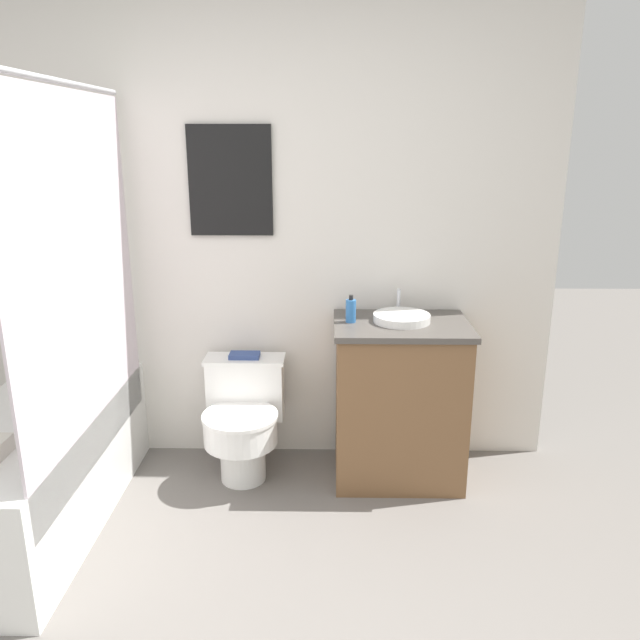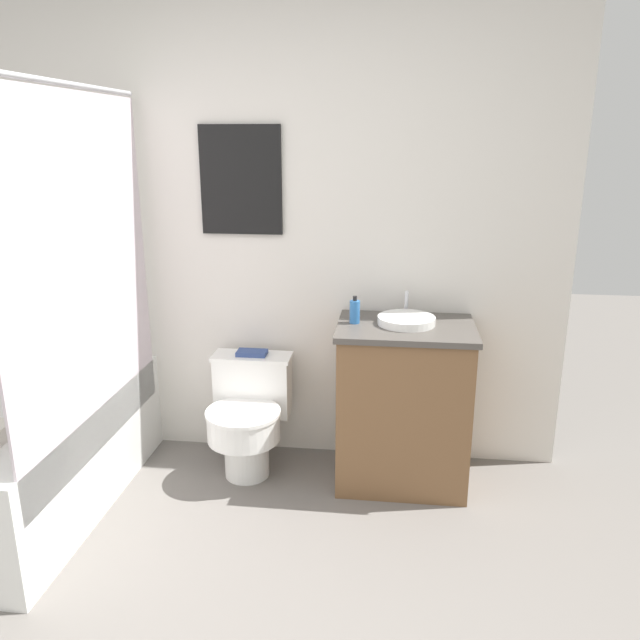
# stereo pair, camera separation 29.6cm
# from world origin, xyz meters

# --- Properties ---
(wall_back) EXTENTS (3.40, 0.07, 2.50)m
(wall_back) POSITION_xyz_m (-0.00, 1.94, 1.25)
(wall_back) COLOR silver
(wall_back) RESTS_ON ground_plane
(shower_area) EXTENTS (0.63, 1.44, 1.98)m
(shower_area) POSITION_xyz_m (-0.87, 1.19, 0.32)
(shower_area) COLOR white
(shower_area) RESTS_ON ground_plane
(toilet) EXTENTS (0.43, 0.53, 0.62)m
(toilet) POSITION_xyz_m (0.03, 1.65, 0.33)
(toilet) COLOR white
(toilet) RESTS_ON ground_plane
(vanity) EXTENTS (0.69, 0.51, 0.86)m
(vanity) POSITION_xyz_m (0.85, 1.65, 0.43)
(vanity) COLOR brown
(vanity) RESTS_ON ground_plane
(sink) EXTENTS (0.29, 0.32, 0.13)m
(sink) POSITION_xyz_m (0.85, 1.67, 0.88)
(sink) COLOR white
(sink) RESTS_ON vanity
(soap_bottle) EXTENTS (0.05, 0.05, 0.14)m
(soap_bottle) POSITION_xyz_m (0.59, 1.66, 0.92)
(soap_bottle) COLOR #2D6BB2
(soap_bottle) RESTS_ON vanity
(book_on_tank) EXTENTS (0.16, 0.09, 0.02)m
(book_on_tank) POSITION_xyz_m (0.03, 1.78, 0.63)
(book_on_tank) COLOR #33477F
(book_on_tank) RESTS_ON toilet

